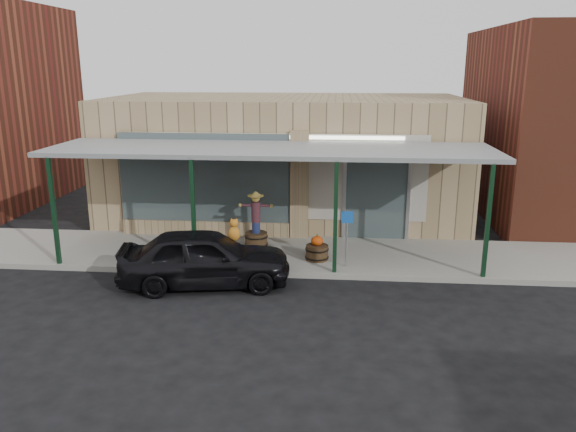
# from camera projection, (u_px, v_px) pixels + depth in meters

# --- Properties ---
(ground) EXTENTS (120.00, 120.00, 0.00)m
(ground) POSITION_uv_depth(u_px,v_px,m) (252.00, 310.00, 12.44)
(ground) COLOR black
(ground) RESTS_ON ground
(sidewalk) EXTENTS (40.00, 3.20, 0.15)m
(sidewalk) POSITION_uv_depth(u_px,v_px,m) (271.00, 254.00, 15.88)
(sidewalk) COLOR gray
(sidewalk) RESTS_ON ground
(storefront) EXTENTS (12.00, 6.25, 4.20)m
(storefront) POSITION_uv_depth(u_px,v_px,m) (286.00, 158.00, 19.74)
(storefront) COLOR tan
(storefront) RESTS_ON ground
(awning) EXTENTS (12.00, 3.00, 3.04)m
(awning) POSITION_uv_depth(u_px,v_px,m) (270.00, 151.00, 15.08)
(awning) COLOR slate
(awning) RESTS_ON ground
(block_buildings_near) EXTENTS (61.00, 8.00, 8.00)m
(block_buildings_near) POSITION_uv_depth(u_px,v_px,m) (344.00, 108.00, 20.14)
(block_buildings_near) COLOR brown
(block_buildings_near) RESTS_ON ground
(barrel_scarecrow) EXTENTS (0.98, 0.81, 1.66)m
(barrel_scarecrow) POSITION_uv_depth(u_px,v_px,m) (256.00, 228.00, 16.15)
(barrel_scarecrow) COLOR #48371C
(barrel_scarecrow) RESTS_ON sidewalk
(barrel_pumpkin) EXTENTS (0.80, 0.80, 0.72)m
(barrel_pumpkin) POSITION_uv_depth(u_px,v_px,m) (317.00, 251.00, 15.15)
(barrel_pumpkin) COLOR #48371C
(barrel_pumpkin) RESTS_ON sidewalk
(handicap_sign) EXTENTS (0.31, 0.05, 1.49)m
(handicap_sign) POSITION_uv_depth(u_px,v_px,m) (347.00, 231.00, 14.46)
(handicap_sign) COLOR gray
(handicap_sign) RESTS_ON sidewalk
(parked_sedan) EXTENTS (4.36, 2.32, 1.50)m
(parked_sedan) POSITION_uv_depth(u_px,v_px,m) (205.00, 258.00, 13.68)
(parked_sedan) COLOR black
(parked_sedan) RESTS_ON ground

